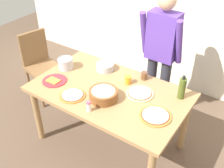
{
  "coord_description": "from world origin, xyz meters",
  "views": [
    {
      "loc": [
        1.28,
        -1.83,
        2.41
      ],
      "look_at": [
        0.0,
        0.05,
        0.81
      ],
      "focal_mm": 43.36,
      "sensor_mm": 36.0,
      "label": 1
    }
  ],
  "objects_px": {
    "pizza_raw_on_board": "(140,93)",
    "pizza_second_cooked": "(155,116)",
    "dining_table": "(109,97)",
    "chair_wooden_left": "(40,62)",
    "person_cook": "(161,51)",
    "pizza_cooked_on_tray": "(72,95)",
    "plate_with_slice": "(54,81)",
    "cup_small_brown": "(144,76)",
    "cup_orange": "(128,80)",
    "olive_oil_bottle": "(182,88)",
    "mixing_bowl_steel": "(105,67)",
    "salt_shaker": "(89,106)",
    "steel_pot": "(66,63)",
    "popcorn_bowl": "(103,94)"
  },
  "relations": [
    {
      "from": "person_cook",
      "to": "olive_oil_bottle",
      "type": "relative_size",
      "value": 6.33
    },
    {
      "from": "steel_pot",
      "to": "salt_shaker",
      "type": "xyz_separation_m",
      "value": [
        0.69,
        -0.44,
        -0.01
      ]
    },
    {
      "from": "pizza_second_cooked",
      "to": "steel_pot",
      "type": "bearing_deg",
      "value": 172.38
    },
    {
      "from": "olive_oil_bottle",
      "to": "cup_small_brown",
      "type": "distance_m",
      "value": 0.47
    },
    {
      "from": "chair_wooden_left",
      "to": "cup_orange",
      "type": "height_order",
      "value": "chair_wooden_left"
    },
    {
      "from": "olive_oil_bottle",
      "to": "salt_shaker",
      "type": "distance_m",
      "value": 0.92
    },
    {
      "from": "mixing_bowl_steel",
      "to": "salt_shaker",
      "type": "xyz_separation_m",
      "value": [
        0.29,
        -0.67,
        0.01
      ]
    },
    {
      "from": "mixing_bowl_steel",
      "to": "cup_small_brown",
      "type": "bearing_deg",
      "value": 10.28
    },
    {
      "from": "person_cook",
      "to": "olive_oil_bottle",
      "type": "height_order",
      "value": "person_cook"
    },
    {
      "from": "cup_orange",
      "to": "salt_shaker",
      "type": "relative_size",
      "value": 0.8
    },
    {
      "from": "pizza_raw_on_board",
      "to": "olive_oil_bottle",
      "type": "relative_size",
      "value": 1.1
    },
    {
      "from": "cup_orange",
      "to": "steel_pot",
      "type": "bearing_deg",
      "value": -169.06
    },
    {
      "from": "olive_oil_bottle",
      "to": "chair_wooden_left",
      "type": "bearing_deg",
      "value": -178.32
    },
    {
      "from": "dining_table",
      "to": "cup_orange",
      "type": "height_order",
      "value": "cup_orange"
    },
    {
      "from": "popcorn_bowl",
      "to": "chair_wooden_left",
      "type": "bearing_deg",
      "value": 163.96
    },
    {
      "from": "plate_with_slice",
      "to": "salt_shaker",
      "type": "relative_size",
      "value": 2.45
    },
    {
      "from": "salt_shaker",
      "to": "plate_with_slice",
      "type": "bearing_deg",
      "value": 164.19
    },
    {
      "from": "olive_oil_bottle",
      "to": "steel_pot",
      "type": "bearing_deg",
      "value": -170.16
    },
    {
      "from": "pizza_cooked_on_tray",
      "to": "plate_with_slice",
      "type": "height_order",
      "value": "plate_with_slice"
    },
    {
      "from": "pizza_second_cooked",
      "to": "popcorn_bowl",
      "type": "bearing_deg",
      "value": -174.17
    },
    {
      "from": "steel_pot",
      "to": "chair_wooden_left",
      "type": "bearing_deg",
      "value": 165.61
    },
    {
      "from": "cup_orange",
      "to": "olive_oil_bottle",
      "type": "bearing_deg",
      "value": 8.35
    },
    {
      "from": "pizza_cooked_on_tray",
      "to": "salt_shaker",
      "type": "xyz_separation_m",
      "value": [
        0.28,
        -0.08,
        0.04
      ]
    },
    {
      "from": "cup_small_brown",
      "to": "popcorn_bowl",
      "type": "bearing_deg",
      "value": -106.74
    },
    {
      "from": "pizza_second_cooked",
      "to": "cup_orange",
      "type": "relative_size",
      "value": 3.45
    },
    {
      "from": "cup_orange",
      "to": "dining_table",
      "type": "bearing_deg",
      "value": -113.15
    },
    {
      "from": "person_cook",
      "to": "cup_small_brown",
      "type": "distance_m",
      "value": 0.4
    },
    {
      "from": "pizza_cooked_on_tray",
      "to": "pizza_second_cooked",
      "type": "relative_size",
      "value": 0.89
    },
    {
      "from": "plate_with_slice",
      "to": "cup_small_brown",
      "type": "bearing_deg",
      "value": 36.85
    },
    {
      "from": "person_cook",
      "to": "pizza_cooked_on_tray",
      "type": "bearing_deg",
      "value": -113.33
    },
    {
      "from": "dining_table",
      "to": "pizza_raw_on_board",
      "type": "relative_size",
      "value": 5.7
    },
    {
      "from": "person_cook",
      "to": "pizza_cooked_on_tray",
      "type": "xyz_separation_m",
      "value": [
        -0.45,
        -1.04,
        -0.17
      ]
    },
    {
      "from": "dining_table",
      "to": "olive_oil_bottle",
      "type": "distance_m",
      "value": 0.75
    },
    {
      "from": "dining_table",
      "to": "chair_wooden_left",
      "type": "bearing_deg",
      "value": 169.67
    },
    {
      "from": "chair_wooden_left",
      "to": "olive_oil_bottle",
      "type": "xyz_separation_m",
      "value": [
        1.97,
        0.06,
        0.33
      ]
    },
    {
      "from": "pizza_second_cooked",
      "to": "mixing_bowl_steel",
      "type": "relative_size",
      "value": 1.47
    },
    {
      "from": "steel_pot",
      "to": "pizza_cooked_on_tray",
      "type": "bearing_deg",
      "value": -41.1
    },
    {
      "from": "person_cook",
      "to": "cup_small_brown",
      "type": "xyz_separation_m",
      "value": [
        -0.0,
        -0.37,
        -0.14
      ]
    },
    {
      "from": "plate_with_slice",
      "to": "pizza_cooked_on_tray",
      "type": "bearing_deg",
      "value": -14.83
    },
    {
      "from": "plate_with_slice",
      "to": "mixing_bowl_steel",
      "type": "bearing_deg",
      "value": 57.69
    },
    {
      "from": "mixing_bowl_steel",
      "to": "salt_shaker",
      "type": "bearing_deg",
      "value": -66.32
    },
    {
      "from": "pizza_second_cooked",
      "to": "mixing_bowl_steel",
      "type": "bearing_deg",
      "value": 154.83
    },
    {
      "from": "pizza_cooked_on_tray",
      "to": "popcorn_bowl",
      "type": "height_order",
      "value": "popcorn_bowl"
    },
    {
      "from": "mixing_bowl_steel",
      "to": "cup_small_brown",
      "type": "xyz_separation_m",
      "value": [
        0.46,
        0.08,
        0.0
      ]
    },
    {
      "from": "chair_wooden_left",
      "to": "steel_pot",
      "type": "distance_m",
      "value": 0.74
    },
    {
      "from": "cup_orange",
      "to": "cup_small_brown",
      "type": "distance_m",
      "value": 0.2
    },
    {
      "from": "cup_small_brown",
      "to": "olive_oil_bottle",
      "type": "bearing_deg",
      "value": -10.7
    },
    {
      "from": "popcorn_bowl",
      "to": "salt_shaker",
      "type": "bearing_deg",
      "value": -91.83
    },
    {
      "from": "pizza_second_cooked",
      "to": "popcorn_bowl",
      "type": "relative_size",
      "value": 1.05
    },
    {
      "from": "pizza_raw_on_board",
      "to": "pizza_second_cooked",
      "type": "height_order",
      "value": "same"
    }
  ]
}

